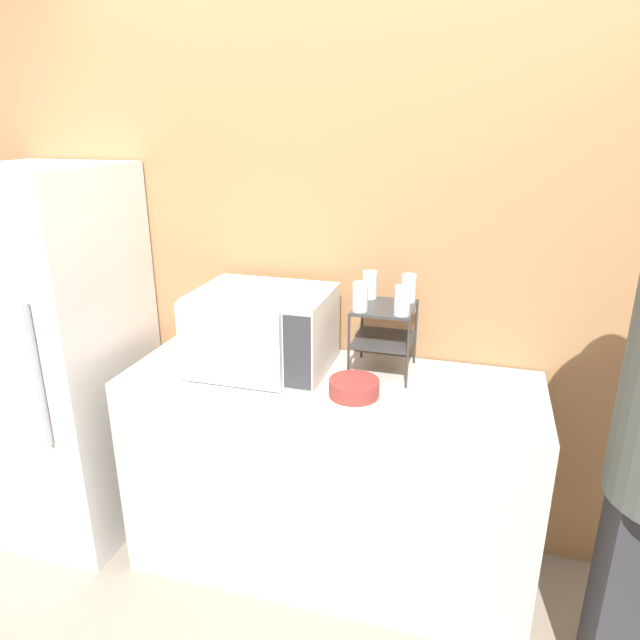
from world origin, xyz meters
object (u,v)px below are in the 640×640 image
at_px(glass_front_left, 360,297).
at_px(glass_back_right, 408,288).
at_px(refrigerator, 63,358).
at_px(microwave, 262,330).
at_px(dish_rack, 384,325).
at_px(bowl, 354,388).
at_px(glass_front_right, 402,301).
at_px(glass_back_left, 370,285).

relative_size(glass_front_left, glass_back_right, 1.00).
xyz_separation_m(glass_back_right, refrigerator, (-1.52, -0.24, -0.39)).
bearing_deg(microwave, glass_front_left, 1.31).
xyz_separation_m(dish_rack, bowl, (-0.06, -0.24, -0.17)).
bearing_deg(refrigerator, dish_rack, 5.86).
bearing_deg(glass_back_right, glass_front_left, -133.44).
xyz_separation_m(microwave, bowl, (0.42, -0.15, -0.13)).
distance_m(dish_rack, refrigerator, 1.48).
height_order(glass_back_right, glass_front_right, same).
bearing_deg(glass_back_left, glass_back_right, -1.59).
height_order(glass_front_left, glass_back_left, same).
bearing_deg(glass_front_left, microwave, -178.69).
distance_m(glass_front_right, glass_back_left, 0.24).
distance_m(microwave, dish_rack, 0.50).
bearing_deg(glass_front_left, glass_front_right, -1.59).
relative_size(glass_front_right, refrigerator, 0.07).
bearing_deg(microwave, dish_rack, 10.66).
distance_m(glass_front_left, refrigerator, 1.42).
bearing_deg(refrigerator, glass_front_right, 2.32).
xyz_separation_m(dish_rack, glass_front_right, (0.08, -0.09, 0.14)).
distance_m(glass_front_left, glass_front_right, 0.16).
relative_size(glass_back_left, refrigerator, 0.07).
height_order(glass_front_left, glass_back_right, same).
xyz_separation_m(microwave, glass_back_right, (0.56, 0.18, 0.17)).
relative_size(glass_back_right, refrigerator, 0.07).
relative_size(microwave, bowl, 2.85).
relative_size(dish_rack, glass_back_right, 2.51).
height_order(glass_back_right, bowl, glass_back_right).
bearing_deg(bowl, microwave, 160.37).
distance_m(dish_rack, glass_back_left, 0.18).
xyz_separation_m(glass_front_right, glass_back_left, (-0.16, 0.18, 0.00)).
xyz_separation_m(dish_rack, glass_back_right, (0.08, 0.09, 0.14)).
bearing_deg(refrigerator, glass_front_left, 2.78).
height_order(glass_front_right, bowl, glass_front_right).
distance_m(microwave, glass_back_right, 0.62).
distance_m(glass_front_right, bowl, 0.37).
bearing_deg(glass_back_right, microwave, -162.40).
relative_size(microwave, dish_rack, 1.90).
height_order(microwave, glass_back_left, glass_back_left).
bearing_deg(bowl, glass_back_left, 92.74).
bearing_deg(glass_back_right, glass_front_right, -89.91).
height_order(dish_rack, glass_back_left, glass_back_left).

